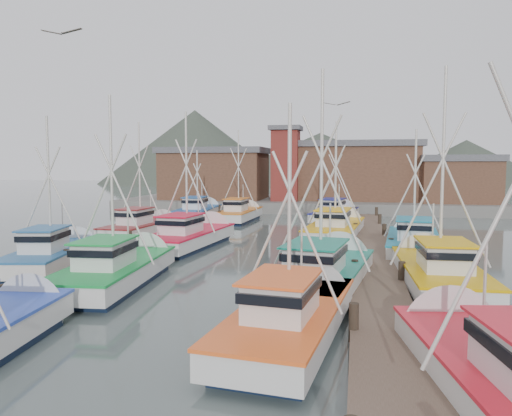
% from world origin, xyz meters
% --- Properties ---
extents(ground, '(260.00, 260.00, 0.00)m').
position_xyz_m(ground, '(0.00, 0.00, 0.00)').
color(ground, '#485754').
rests_on(ground, ground).
extents(dock_left, '(2.30, 46.00, 1.50)m').
position_xyz_m(dock_left, '(-7.00, 4.04, 0.21)').
color(dock_left, brown).
rests_on(dock_left, ground).
extents(dock_right, '(2.30, 46.00, 1.50)m').
position_xyz_m(dock_right, '(7.00, 4.04, 0.21)').
color(dock_right, brown).
rests_on(dock_right, ground).
extents(quay, '(44.00, 16.00, 1.20)m').
position_xyz_m(quay, '(0.00, 37.00, 0.60)').
color(quay, slate).
rests_on(quay, ground).
extents(shed_left, '(12.72, 8.48, 6.20)m').
position_xyz_m(shed_left, '(-11.00, 35.00, 4.34)').
color(shed_left, brown).
rests_on(shed_left, quay).
extents(shed_center, '(14.84, 9.54, 6.90)m').
position_xyz_m(shed_center, '(6.00, 37.00, 4.69)').
color(shed_center, brown).
rests_on(shed_center, quay).
extents(shed_right, '(8.48, 6.36, 5.20)m').
position_xyz_m(shed_right, '(17.00, 34.00, 3.84)').
color(shed_right, brown).
rests_on(shed_right, quay).
extents(lookout_tower, '(3.60, 3.60, 8.50)m').
position_xyz_m(lookout_tower, '(-2.00, 33.00, 5.55)').
color(lookout_tower, maroon).
rests_on(lookout_tower, quay).
extents(distant_hills, '(175.00, 140.00, 42.00)m').
position_xyz_m(distant_hills, '(-12.76, 122.59, 0.00)').
color(distant_hills, '#40483C').
rests_on(distant_hills, ground).
extents(boat_1, '(3.72, 9.14, 7.89)m').
position_xyz_m(boat_1, '(4.17, -8.87, 0.68)').
color(boat_1, '#101D37').
rests_on(boat_1, ground).
extents(boat_3, '(4.41, 9.61, 10.11)m').
position_xyz_m(boat_3, '(9.28, -12.30, 0.69)').
color(boat_3, '#101D37').
rests_on(boat_3, ground).
extents(boat_4, '(3.69, 9.50, 9.14)m').
position_xyz_m(boat_4, '(-4.39, -3.48, 0.68)').
color(boat_4, '#101D37').
rests_on(boat_4, ground).
extents(boat_5, '(4.60, 10.52, 10.18)m').
position_xyz_m(boat_5, '(4.71, -2.59, 0.69)').
color(boat_5, '#101D37').
rests_on(boat_5, ground).
extents(boat_6, '(4.21, 8.89, 8.49)m').
position_xyz_m(boat_6, '(-9.33, -0.81, 0.68)').
color(boat_6, '#101D37').
rests_on(boat_6, ground).
extents(boat_7, '(4.16, 9.53, 10.28)m').
position_xyz_m(boat_7, '(9.53, -1.21, 0.69)').
color(boat_7, '#101D37').
rests_on(boat_7, ground).
extents(boat_8, '(3.94, 10.10, 9.59)m').
position_xyz_m(boat_8, '(-4.54, 7.00, 0.68)').
color(boat_8, '#101D37').
rests_on(boat_8, ground).
extents(boat_9, '(4.29, 10.74, 9.43)m').
position_xyz_m(boat_9, '(4.63, 13.01, 0.68)').
color(boat_9, '#101D37').
rests_on(boat_9, ground).
extents(boat_10, '(3.72, 8.84, 9.13)m').
position_xyz_m(boat_10, '(-9.42, 10.56, 0.68)').
color(boat_10, '#101D37').
rests_on(boat_10, ground).
extents(boat_11, '(3.77, 9.57, 8.27)m').
position_xyz_m(boat_11, '(9.47, 7.36, 0.68)').
color(boat_11, '#101D37').
rests_on(boat_11, ground).
extents(boat_12, '(3.71, 8.85, 9.32)m').
position_xyz_m(boat_12, '(-4.78, 22.05, 0.68)').
color(boat_12, '#101D37').
rests_on(boat_12, ground).
extents(boat_13, '(4.45, 9.65, 8.69)m').
position_xyz_m(boat_13, '(4.20, 23.50, 0.68)').
color(boat_13, '#101D37').
rests_on(boat_13, ground).
extents(boat_14, '(3.51, 9.66, 7.61)m').
position_xyz_m(boat_14, '(-9.35, 23.55, 0.68)').
color(boat_14, '#101D37').
rests_on(boat_14, ground).
extents(gull_near, '(1.55, 0.62, 0.24)m').
position_xyz_m(gull_near, '(-4.39, -7.52, 10.07)').
color(gull_near, gray).
rests_on(gull_near, ground).
extents(gull_far, '(1.55, 0.65, 0.24)m').
position_xyz_m(gull_far, '(4.84, 4.04, 8.69)').
color(gull_far, gray).
rests_on(gull_far, ground).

